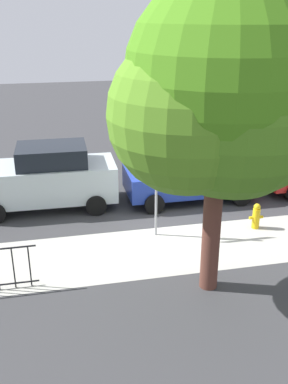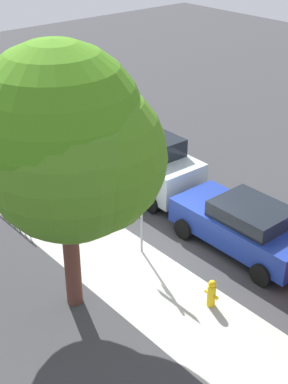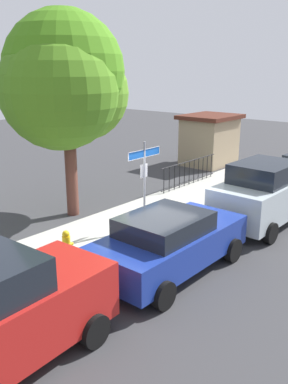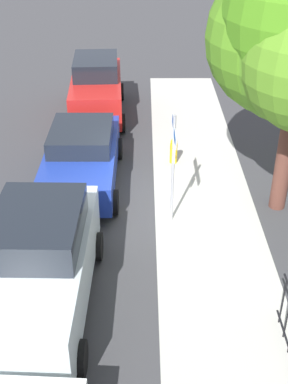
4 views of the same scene
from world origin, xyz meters
The scene contains 7 objects.
ground_plane centered at (0.00, 0.00, 0.00)m, with size 60.00×60.00×0.00m, color #38383A.
sidewalk_strip centered at (2.00, 1.30, 0.00)m, with size 24.00×2.60×0.00m, color #B1AFA5.
street_sign centered at (0.58, 0.40, 1.93)m, with size 1.45×0.07×2.80m.
car_red centered at (-6.05, -1.95, 1.01)m, with size 4.44×2.11×2.02m.
car_blue centered at (-1.25, -1.98, 0.81)m, with size 4.38×2.10×1.56m.
car_silver centered at (3.55, -2.26, 1.03)m, with size 4.52×2.12×2.07m.
fire_hydrant centered at (-2.41, 0.60, 0.38)m, with size 0.42×0.22×0.78m.
Camera 4 is at (10.87, -0.29, 7.18)m, focal length 46.93 mm.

